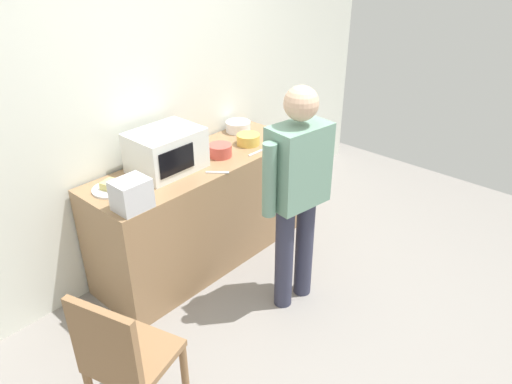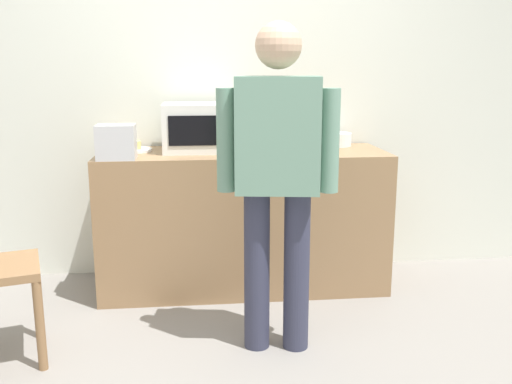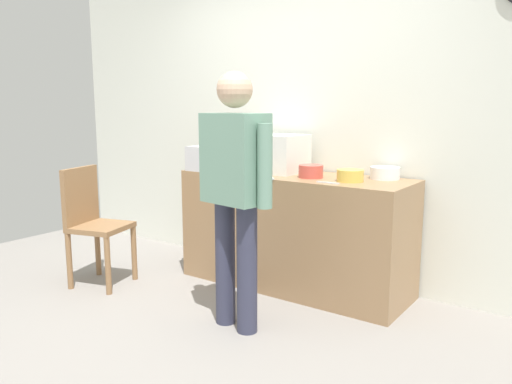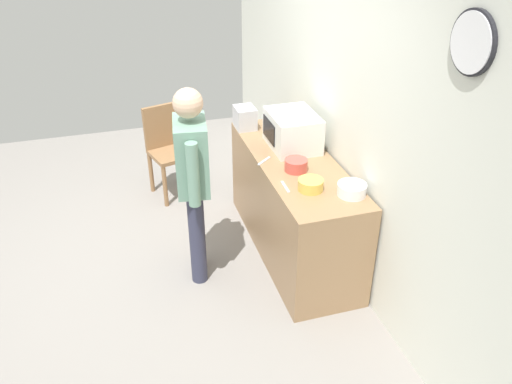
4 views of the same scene
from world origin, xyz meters
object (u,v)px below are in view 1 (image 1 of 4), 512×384
at_px(cereal_bowl, 238,126).
at_px(fork_utensil, 256,152).
at_px(mixing_bowl, 220,150).
at_px(toaster, 131,195).
at_px(sandwich_plate, 112,188).
at_px(person_standing, 297,186).
at_px(spoon_utensil, 217,172).
at_px(microwave, 166,151).
at_px(wooden_chair, 124,359).
at_px(salad_bowl, 248,139).

distance_m(cereal_bowl, fork_utensil, 0.49).
bearing_deg(mixing_bowl, fork_utensil, -36.41).
relative_size(mixing_bowl, toaster, 0.83).
relative_size(sandwich_plate, person_standing, 0.16).
distance_m(sandwich_plate, spoon_utensil, 0.74).
bearing_deg(microwave, wooden_chair, -139.32).
xyz_separation_m(cereal_bowl, fork_utensil, (-0.24, -0.43, -0.04)).
bearing_deg(fork_utensil, wooden_chair, -159.60).
bearing_deg(fork_utensil, mixing_bowl, 143.59).
height_order(toaster, fork_utensil, toaster).
relative_size(microwave, cereal_bowl, 2.34).
bearing_deg(toaster, salad_bowl, 7.09).
relative_size(toaster, fork_utensil, 1.29).
bearing_deg(cereal_bowl, salad_bowl, -120.62).
height_order(sandwich_plate, cereal_bowl, cereal_bowl).
bearing_deg(toaster, cereal_bowl, 16.50).
distance_m(mixing_bowl, fork_utensil, 0.29).
bearing_deg(microwave, toaster, -151.13).
bearing_deg(toaster, microwave, 28.87).
xyz_separation_m(salad_bowl, toaster, (-1.25, -0.15, 0.06)).
xyz_separation_m(microwave, mixing_bowl, (0.42, -0.12, -0.10)).
xyz_separation_m(person_standing, wooden_chair, (-1.44, -0.01, -0.43)).
xyz_separation_m(sandwich_plate, person_standing, (0.80, -0.96, 0.04)).
bearing_deg(spoon_utensil, sandwich_plate, 152.29).
distance_m(mixing_bowl, toaster, 0.94).
xyz_separation_m(mixing_bowl, fork_utensil, (0.23, -0.17, -0.04)).
distance_m(sandwich_plate, mixing_bowl, 0.89).
distance_m(spoon_utensil, person_standing, 0.63).
distance_m(person_standing, wooden_chair, 1.50).
distance_m(microwave, toaster, 0.58).
height_order(salad_bowl, wooden_chair, salad_bowl).
relative_size(microwave, mixing_bowl, 2.74).
bearing_deg(microwave, fork_utensil, -24.03).
height_order(sandwich_plate, spoon_utensil, sandwich_plate).
height_order(spoon_utensil, wooden_chair, wooden_chair).
xyz_separation_m(fork_utensil, spoon_utensil, (-0.45, -0.02, 0.00)).
height_order(sandwich_plate, toaster, toaster).
bearing_deg(mixing_bowl, spoon_utensil, -138.70).
relative_size(spoon_utensil, person_standing, 0.10).
height_order(microwave, toaster, microwave).
xyz_separation_m(sandwich_plate, wooden_chair, (-0.64, -0.97, -0.39)).
relative_size(toaster, spoon_utensil, 1.29).
bearing_deg(wooden_chair, person_standing, 0.34).
bearing_deg(person_standing, spoon_utensil, 102.90).
xyz_separation_m(toaster, wooden_chair, (-0.59, -0.66, -0.47)).
bearing_deg(spoon_utensil, salad_bowl, 19.52).
xyz_separation_m(cereal_bowl, wooden_chair, (-1.99, -1.08, -0.41)).
bearing_deg(person_standing, salad_bowl, 63.80).
xyz_separation_m(microwave, fork_utensil, (0.65, -0.29, -0.15)).
distance_m(mixing_bowl, wooden_chair, 1.77).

